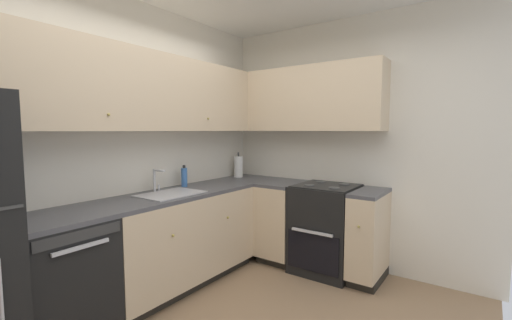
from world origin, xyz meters
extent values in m
cube|color=silver|center=(0.00, 1.46, 1.34)|extent=(3.78, 0.05, 2.69)
cube|color=silver|center=(1.87, 0.00, 1.34)|extent=(0.05, 2.96, 2.69)
cylinder|color=silver|center=(-1.12, 0.71, 0.55)|extent=(0.02, 0.02, 0.60)
cube|color=black|center=(-0.65, 1.13, 0.44)|extent=(0.60, 0.60, 0.87)
cube|color=#333333|center=(-0.65, 0.83, 0.82)|extent=(0.55, 0.01, 0.07)
cube|color=silver|center=(-0.65, 0.81, 0.75)|extent=(0.36, 0.02, 0.02)
cube|color=beige|center=(0.45, 1.13, 0.48)|extent=(1.59, 0.60, 0.78)
cube|color=black|center=(0.45, 1.16, 0.04)|extent=(1.59, 0.54, 0.09)
sphere|color=tan|center=(0.10, 0.82, 0.63)|extent=(0.02, 0.02, 0.02)
sphere|color=tan|center=(0.80, 0.82, 0.63)|extent=(0.02, 0.02, 0.02)
cube|color=#4C4C51|center=(0.44, 1.13, 0.89)|extent=(2.80, 0.60, 0.03)
cube|color=beige|center=(1.54, 0.63, 0.48)|extent=(0.60, 0.41, 0.78)
cube|color=black|center=(1.57, 0.63, 0.04)|extent=(0.54, 0.41, 0.09)
cube|color=beige|center=(1.54, -0.35, 0.48)|extent=(0.60, 0.27, 0.78)
cube|color=black|center=(1.57, -0.35, 0.04)|extent=(0.54, 0.27, 0.09)
sphere|color=tan|center=(1.23, -0.35, 0.63)|extent=(0.02, 0.02, 0.02)
cube|color=#4C4C51|center=(1.54, 0.63, 0.89)|extent=(0.60, 0.41, 0.03)
cube|color=#4C4C51|center=(1.54, -0.35, 0.89)|extent=(0.60, 0.27, 0.03)
cube|color=black|center=(1.56, 0.11, 0.45)|extent=(0.64, 0.62, 0.91)
cube|color=black|center=(1.24, 0.11, 0.29)|extent=(0.02, 0.55, 0.38)
cube|color=silver|center=(1.21, 0.11, 0.50)|extent=(0.02, 0.43, 0.02)
cube|color=black|center=(1.56, 0.11, 0.92)|extent=(0.59, 0.60, 0.01)
cube|color=black|center=(1.87, 0.11, 0.98)|extent=(0.03, 0.60, 0.15)
cylinder|color=#4C4C4C|center=(1.42, -0.03, 0.93)|extent=(0.11, 0.11, 0.01)
cylinder|color=#4C4C4C|center=(1.42, 0.24, 0.93)|extent=(0.11, 0.11, 0.01)
cylinder|color=#4C4C4C|center=(1.70, -0.03, 0.93)|extent=(0.11, 0.11, 0.01)
cylinder|color=#4C4C4C|center=(1.70, 0.24, 0.93)|extent=(0.11, 0.11, 0.01)
cube|color=beige|center=(0.28, 1.27, 1.84)|extent=(2.48, 0.32, 0.70)
sphere|color=tan|center=(-0.26, 1.10, 1.61)|extent=(0.02, 0.02, 0.02)
sphere|color=tan|center=(0.83, 1.10, 1.61)|extent=(0.02, 0.02, 0.02)
cube|color=beige|center=(1.68, 0.50, 1.84)|extent=(0.32, 1.86, 0.70)
cube|color=#B7B7BC|center=(0.32, 1.10, 0.91)|extent=(0.56, 0.40, 0.01)
cube|color=gray|center=(0.32, 1.10, 0.86)|extent=(0.52, 0.36, 0.09)
cube|color=#99999E|center=(0.32, 1.10, 0.88)|extent=(0.02, 0.35, 0.06)
cylinder|color=silver|center=(0.32, 1.33, 1.02)|extent=(0.02, 0.02, 0.22)
cylinder|color=silver|center=(0.32, 1.26, 1.12)|extent=(0.02, 0.15, 0.02)
cylinder|color=silver|center=(0.37, 1.33, 0.94)|extent=(0.02, 0.02, 0.06)
cylinder|color=#3F72BF|center=(0.68, 1.31, 1.01)|extent=(0.06, 0.06, 0.19)
cylinder|color=#262626|center=(0.68, 1.31, 1.12)|extent=(0.03, 0.03, 0.03)
cylinder|color=white|center=(1.56, 1.29, 1.04)|extent=(0.11, 0.11, 0.26)
cylinder|color=#3F3F3F|center=(1.56, 1.29, 1.06)|extent=(0.02, 0.02, 0.32)
camera|label=1|loc=(-1.69, -1.28, 1.50)|focal=23.34mm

